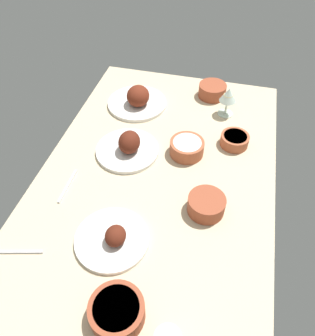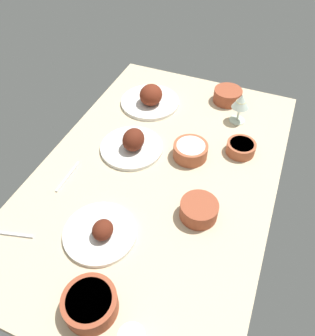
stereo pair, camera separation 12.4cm
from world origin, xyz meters
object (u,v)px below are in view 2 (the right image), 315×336
at_px(plate_near_viewer, 101,232).
at_px(bowl_soup, 241,147).
at_px(wine_glass, 241,103).
at_px(spoon_loose, 10,234).
at_px(plate_center_main, 132,144).
at_px(bowl_potatoes, 199,209).
at_px(bowl_pasta, 90,303).
at_px(bowl_cream, 190,150).
at_px(plate_far_side, 150,99).
at_px(fork_loose, 68,176).
at_px(bowl_sauce, 228,95).

distance_m(plate_near_viewer, bowl_soup, 0.66).
xyz_separation_m(wine_glass, spoon_loose, (-0.88, 0.57, -0.10)).
xyz_separation_m(plate_center_main, spoon_loose, (-0.53, 0.21, -0.03)).
bearing_deg(spoon_loose, bowl_potatoes, -165.14).
bearing_deg(bowl_pasta, plate_near_viewer, 22.43).
height_order(plate_near_viewer, bowl_cream, plate_near_viewer).
xyz_separation_m(bowl_potatoes, spoon_loose, (-0.31, 0.56, -0.03)).
xyz_separation_m(plate_far_side, bowl_cream, (-0.26, -0.29, 0.00)).
relative_size(plate_near_viewer, bowl_potatoes, 1.86).
distance_m(fork_loose, spoon_loose, 0.30).
xyz_separation_m(bowl_cream, wine_glass, (0.30, -0.13, 0.07)).
relative_size(bowl_soup, fork_loose, 0.74).
height_order(bowl_sauce, bowl_potatoes, same).
relative_size(bowl_soup, spoon_loose, 0.72).
distance_m(bowl_soup, fork_loose, 0.70).
xyz_separation_m(plate_center_main, bowl_cream, (0.05, -0.23, 0.00)).
bearing_deg(bowl_cream, wine_glass, -22.88).
xyz_separation_m(bowl_potatoes, wine_glass, (0.57, -0.01, 0.07)).
height_order(plate_far_side, bowl_pasta, plate_far_side).
bearing_deg(bowl_cream, plate_far_side, 47.37).
distance_m(plate_near_viewer, fork_loose, 0.30).
relative_size(plate_far_side, bowl_pasta, 1.81).
bearing_deg(wine_glass, spoon_loose, 147.18).
distance_m(bowl_cream, fork_loose, 0.49).
bearing_deg(bowl_potatoes, plate_center_main, 58.67).
relative_size(bowl_soup, bowl_potatoes, 0.89).
distance_m(plate_near_viewer, bowl_sauce, 0.92).
xyz_separation_m(plate_center_main, bowl_sauce, (0.48, -0.28, 0.00)).
bearing_deg(fork_loose, bowl_sauce, 147.52).
distance_m(plate_near_viewer, bowl_potatoes, 0.34).
bearing_deg(bowl_pasta, bowl_potatoes, -23.63).
distance_m(bowl_soup, wine_glass, 0.22).
distance_m(plate_far_side, bowl_cream, 0.39).
bearing_deg(plate_far_side, spoon_loose, 169.71).
xyz_separation_m(plate_center_main, bowl_soup, (0.15, -0.42, -0.00)).
bearing_deg(spoon_loose, bowl_sauce, -130.07).
height_order(fork_loose, spoon_loose, same).
bearing_deg(bowl_soup, bowl_pasta, 162.44).
height_order(bowl_potatoes, bowl_cream, bowl_potatoes).
relative_size(plate_far_side, bowl_cream, 2.01).
height_order(plate_far_side, bowl_soup, plate_far_side).
xyz_separation_m(bowl_pasta, fork_loose, (0.40, 0.34, -0.03)).
bearing_deg(bowl_cream, plate_near_viewer, 161.42).
bearing_deg(fork_loose, spoon_loose, -8.41).
relative_size(plate_center_main, wine_glass, 1.86).
height_order(bowl_cream, fork_loose, bowl_cream).
relative_size(bowl_pasta, fork_loose, 0.97).
distance_m(bowl_soup, bowl_sauce, 0.36).
bearing_deg(plate_near_viewer, plate_center_main, 10.61).
height_order(bowl_sauce, wine_glass, wine_glass).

